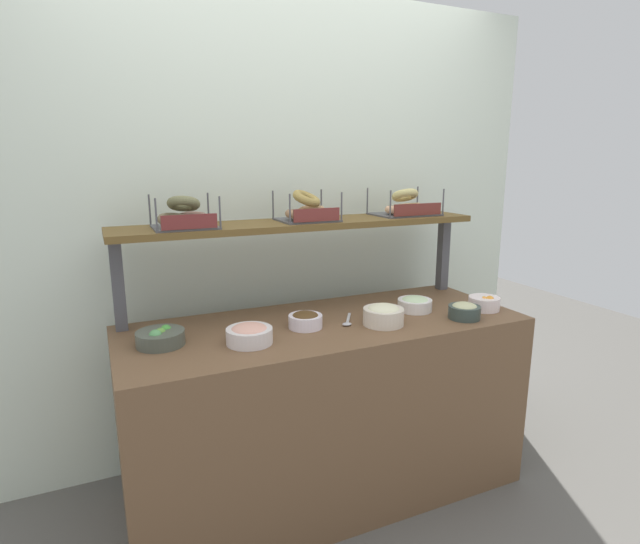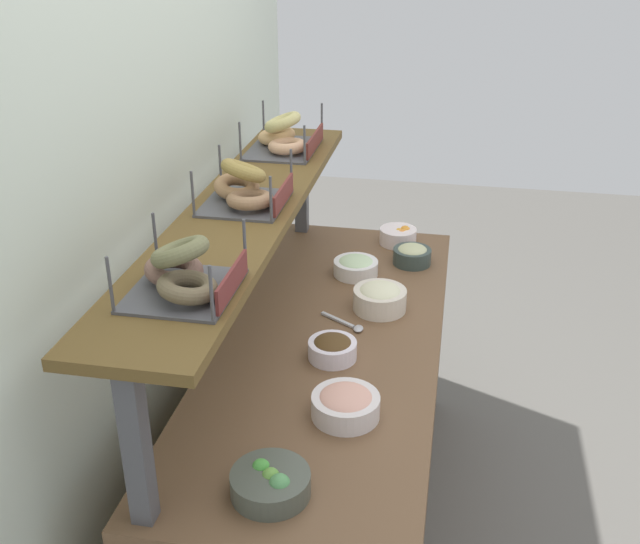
{
  "view_description": "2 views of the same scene",
  "coord_description": "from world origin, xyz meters",
  "px_view_note": "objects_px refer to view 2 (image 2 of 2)",
  "views": [
    {
      "loc": [
        -0.92,
        -1.97,
        1.58
      ],
      "look_at": [
        0.01,
        0.08,
        1.07
      ],
      "focal_mm": 28.31,
      "sensor_mm": 36.0,
      "label": 1
    },
    {
      "loc": [
        -2.03,
        -0.36,
        2.1
      ],
      "look_at": [
        0.08,
        0.05,
        1.04
      ],
      "focal_mm": 42.19,
      "sensor_mm": 36.0,
      "label": 2
    }
  ],
  "objects_px": {
    "bowl_potato_salad": "(380,297)",
    "bagel_basket_poppy": "(183,273)",
    "bowl_tuna_salad": "(412,255)",
    "bagel_basket_plain": "(284,138)",
    "bagel_basket_everything": "(245,189)",
    "serving_spoon_near_plate": "(349,325)",
    "bowl_lox_spread": "(346,404)",
    "bowl_fruit_salad": "(398,236)",
    "bowl_chocolate_spread": "(332,348)",
    "bowl_scallion_spread": "(356,266)",
    "bowl_veggie_mix": "(271,483)"
  },
  "relations": [
    {
      "from": "bowl_tuna_salad",
      "to": "bagel_basket_poppy",
      "type": "height_order",
      "value": "bagel_basket_poppy"
    },
    {
      "from": "bowl_chocolate_spread",
      "to": "bagel_basket_plain",
      "type": "height_order",
      "value": "bagel_basket_plain"
    },
    {
      "from": "bowl_chocolate_spread",
      "to": "bagel_basket_plain",
      "type": "xyz_separation_m",
      "value": [
        0.7,
        0.31,
        0.44
      ]
    },
    {
      "from": "bowl_veggie_mix",
      "to": "bagel_basket_everything",
      "type": "bearing_deg",
      "value": 18.84
    },
    {
      "from": "serving_spoon_near_plate",
      "to": "bagel_basket_everything",
      "type": "relative_size",
      "value": 0.56
    },
    {
      "from": "bowl_lox_spread",
      "to": "bowl_potato_salad",
      "type": "distance_m",
      "value": 0.61
    },
    {
      "from": "bowl_potato_salad",
      "to": "serving_spoon_near_plate",
      "type": "height_order",
      "value": "bowl_potato_salad"
    },
    {
      "from": "bagel_basket_everything",
      "to": "bowl_scallion_spread",
      "type": "bearing_deg",
      "value": -31.68
    },
    {
      "from": "bowl_lox_spread",
      "to": "bowl_potato_salad",
      "type": "height_order",
      "value": "bowl_potato_salad"
    },
    {
      "from": "bowl_chocolate_spread",
      "to": "bagel_basket_everything",
      "type": "xyz_separation_m",
      "value": [
        0.13,
        0.29,
        0.44
      ]
    },
    {
      "from": "bowl_fruit_salad",
      "to": "bagel_basket_plain",
      "type": "distance_m",
      "value": 0.64
    },
    {
      "from": "bagel_basket_everything",
      "to": "bagel_basket_plain",
      "type": "relative_size",
      "value": 0.83
    },
    {
      "from": "bowl_potato_salad",
      "to": "bagel_basket_plain",
      "type": "distance_m",
      "value": 0.7
    },
    {
      "from": "bowl_veggie_mix",
      "to": "bagel_basket_plain",
      "type": "relative_size",
      "value": 0.57
    },
    {
      "from": "bowl_tuna_salad",
      "to": "bagel_basket_plain",
      "type": "distance_m",
      "value": 0.66
    },
    {
      "from": "bowl_tuna_salad",
      "to": "bowl_chocolate_spread",
      "type": "bearing_deg",
      "value": 165.57
    },
    {
      "from": "bowl_veggie_mix",
      "to": "bagel_basket_poppy",
      "type": "xyz_separation_m",
      "value": [
        0.16,
        0.24,
        0.45
      ]
    },
    {
      "from": "bowl_potato_salad",
      "to": "bowl_tuna_salad",
      "type": "relative_size",
      "value": 1.24
    },
    {
      "from": "bagel_basket_everything",
      "to": "bowl_chocolate_spread",
      "type": "bearing_deg",
      "value": -114.2
    },
    {
      "from": "bowl_tuna_salad",
      "to": "bagel_basket_plain",
      "type": "bearing_deg",
      "value": 92.16
    },
    {
      "from": "bowl_chocolate_spread",
      "to": "serving_spoon_near_plate",
      "type": "distance_m",
      "value": 0.2
    },
    {
      "from": "bowl_fruit_salad",
      "to": "bowl_tuna_salad",
      "type": "distance_m",
      "value": 0.19
    },
    {
      "from": "bowl_potato_salad",
      "to": "bowl_scallion_spread",
      "type": "relative_size",
      "value": 1.1
    },
    {
      "from": "bowl_potato_salad",
      "to": "bowl_scallion_spread",
      "type": "height_order",
      "value": "bowl_potato_salad"
    },
    {
      "from": "bagel_basket_poppy",
      "to": "bowl_scallion_spread",
      "type": "bearing_deg",
      "value": -14.3
    },
    {
      "from": "bowl_scallion_spread",
      "to": "bowl_veggie_mix",
      "type": "distance_m",
      "value": 1.19
    },
    {
      "from": "bowl_veggie_mix",
      "to": "bagel_basket_everything",
      "type": "relative_size",
      "value": 0.69
    },
    {
      "from": "bowl_fruit_salad",
      "to": "bagel_basket_plain",
      "type": "xyz_separation_m",
      "value": [
        -0.2,
        0.42,
        0.44
      ]
    },
    {
      "from": "bowl_fruit_salad",
      "to": "bowl_potato_salad",
      "type": "bearing_deg",
      "value": 178.97
    },
    {
      "from": "bagel_basket_poppy",
      "to": "bagel_basket_everything",
      "type": "distance_m",
      "value": 0.58
    },
    {
      "from": "bagel_basket_everything",
      "to": "bagel_basket_plain",
      "type": "height_order",
      "value": "bagel_basket_everything"
    },
    {
      "from": "bowl_chocolate_spread",
      "to": "bowl_potato_salad",
      "type": "height_order",
      "value": "bowl_potato_salad"
    },
    {
      "from": "bowl_lox_spread",
      "to": "serving_spoon_near_plate",
      "type": "distance_m",
      "value": 0.48
    },
    {
      "from": "bowl_fruit_salad",
      "to": "serving_spoon_near_plate",
      "type": "xyz_separation_m",
      "value": [
        -0.7,
        0.09,
        -0.03
      ]
    },
    {
      "from": "bowl_potato_salad",
      "to": "bagel_basket_poppy",
      "type": "relative_size",
      "value": 0.65
    },
    {
      "from": "serving_spoon_near_plate",
      "to": "bowl_potato_salad",
      "type": "bearing_deg",
      "value": -31.93
    },
    {
      "from": "bowl_veggie_mix",
      "to": "bagel_basket_plain",
      "type": "height_order",
      "value": "bagel_basket_plain"
    },
    {
      "from": "bowl_lox_spread",
      "to": "bowl_tuna_salad",
      "type": "height_order",
      "value": "bowl_lox_spread"
    },
    {
      "from": "bowl_lox_spread",
      "to": "bowl_scallion_spread",
      "type": "height_order",
      "value": "bowl_lox_spread"
    },
    {
      "from": "bowl_scallion_spread",
      "to": "serving_spoon_near_plate",
      "type": "bearing_deg",
      "value": -174.85
    },
    {
      "from": "bowl_potato_salad",
      "to": "bowl_veggie_mix",
      "type": "height_order",
      "value": "bowl_potato_salad"
    },
    {
      "from": "bowl_chocolate_spread",
      "to": "serving_spoon_near_plate",
      "type": "height_order",
      "value": "bowl_chocolate_spread"
    },
    {
      "from": "bowl_fruit_salad",
      "to": "bagel_basket_everything",
      "type": "relative_size",
      "value": 0.54
    },
    {
      "from": "serving_spoon_near_plate",
      "to": "bowl_chocolate_spread",
      "type": "bearing_deg",
      "value": 173.88
    },
    {
      "from": "bowl_fruit_salad",
      "to": "bagel_basket_plain",
      "type": "bearing_deg",
      "value": 115.29
    },
    {
      "from": "bagel_basket_poppy",
      "to": "bowl_potato_salad",
      "type": "bearing_deg",
      "value": -26.06
    },
    {
      "from": "bowl_lox_spread",
      "to": "bagel_basket_everything",
      "type": "relative_size",
      "value": 0.67
    },
    {
      "from": "serving_spoon_near_plate",
      "to": "bowl_veggie_mix",
      "type": "bearing_deg",
      "value": 175.61
    },
    {
      "from": "bowl_lox_spread",
      "to": "bowl_chocolate_spread",
      "type": "height_order",
      "value": "bowl_lox_spread"
    },
    {
      "from": "bagel_basket_plain",
      "to": "bowl_chocolate_spread",
      "type": "bearing_deg",
      "value": -156.31
    }
  ]
}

